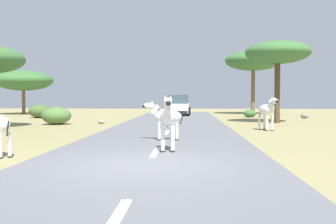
{
  "coord_description": "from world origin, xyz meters",
  "views": [
    {
      "loc": [
        1.01,
        -8.6,
        1.57
      ],
      "look_at": [
        -0.04,
        12.05,
        0.78
      ],
      "focal_mm": 41.14,
      "sensor_mm": 36.0,
      "label": 1
    }
  ],
  "objects_px": {
    "zebra_1": "(166,117)",
    "tree_0": "(278,53)",
    "tree_5": "(253,61)",
    "bush_1": "(56,116)",
    "tree_4": "(23,81)",
    "bush_2": "(40,111)",
    "car_0": "(178,106)",
    "zebra_3": "(267,110)",
    "rock_2": "(101,122)",
    "rock_0": "(305,116)",
    "bush_0": "(250,113)",
    "zebra_0": "(168,118)"
  },
  "relations": [
    {
      "from": "tree_5",
      "to": "bush_2",
      "type": "distance_m",
      "value": 19.36
    },
    {
      "from": "bush_0",
      "to": "rock_2",
      "type": "height_order",
      "value": "bush_0"
    },
    {
      "from": "zebra_3",
      "to": "tree_0",
      "type": "xyz_separation_m",
      "value": [
        1.74,
        5.49,
        3.31
      ]
    },
    {
      "from": "tree_0",
      "to": "rock_2",
      "type": "distance_m",
      "value": 11.46
    },
    {
      "from": "car_0",
      "to": "bush_1",
      "type": "bearing_deg",
      "value": 60.37
    },
    {
      "from": "zebra_3",
      "to": "bush_2",
      "type": "relative_size",
      "value": 0.95
    },
    {
      "from": "zebra_0",
      "to": "car_0",
      "type": "bearing_deg",
      "value": -93.43
    },
    {
      "from": "car_0",
      "to": "bush_2",
      "type": "distance_m",
      "value": 11.37
    },
    {
      "from": "tree_4",
      "to": "bush_0",
      "type": "distance_m",
      "value": 20.94
    },
    {
      "from": "tree_0",
      "to": "tree_5",
      "type": "height_order",
      "value": "tree_5"
    },
    {
      "from": "tree_4",
      "to": "bush_2",
      "type": "distance_m",
      "value": 7.96
    },
    {
      "from": "zebra_3",
      "to": "rock_2",
      "type": "xyz_separation_m",
      "value": [
        -8.87,
        4.21,
        -0.82
      ]
    },
    {
      "from": "tree_4",
      "to": "rock_2",
      "type": "xyz_separation_m",
      "value": [
        10.19,
        -12.64,
        -3.01
      ]
    },
    {
      "from": "bush_2",
      "to": "rock_2",
      "type": "bearing_deg",
      "value": -45.68
    },
    {
      "from": "zebra_1",
      "to": "zebra_3",
      "type": "bearing_deg",
      "value": -41.51
    },
    {
      "from": "zebra_1",
      "to": "tree_0",
      "type": "height_order",
      "value": "tree_0"
    },
    {
      "from": "zebra_0",
      "to": "zebra_1",
      "type": "height_order",
      "value": "zebra_0"
    },
    {
      "from": "zebra_3",
      "to": "bush_0",
      "type": "distance_m",
      "value": 12.42
    },
    {
      "from": "zebra_3",
      "to": "zebra_0",
      "type": "bearing_deg",
      "value": 41.79
    },
    {
      "from": "tree_0",
      "to": "rock_0",
      "type": "bearing_deg",
      "value": 58.7
    },
    {
      "from": "bush_0",
      "to": "bush_1",
      "type": "bearing_deg",
      "value": -144.9
    },
    {
      "from": "bush_2",
      "to": "bush_1",
      "type": "bearing_deg",
      "value": -62.13
    },
    {
      "from": "car_0",
      "to": "tree_4",
      "type": "relative_size",
      "value": 0.81
    },
    {
      "from": "rock_2",
      "to": "car_0",
      "type": "bearing_deg",
      "value": 67.76
    },
    {
      "from": "zebra_3",
      "to": "rock_2",
      "type": "distance_m",
      "value": 9.86
    },
    {
      "from": "bush_1",
      "to": "car_0",
      "type": "bearing_deg",
      "value": 58.9
    },
    {
      "from": "bush_2",
      "to": "tree_0",
      "type": "bearing_deg",
      "value": -16.7
    },
    {
      "from": "tree_5",
      "to": "rock_2",
      "type": "xyz_separation_m",
      "value": [
        -11.22,
        -13.61,
        -4.82
      ]
    },
    {
      "from": "bush_1",
      "to": "rock_2",
      "type": "height_order",
      "value": "bush_1"
    },
    {
      "from": "rock_2",
      "to": "zebra_3",
      "type": "bearing_deg",
      "value": -25.4
    },
    {
      "from": "bush_0",
      "to": "rock_2",
      "type": "xyz_separation_m",
      "value": [
        -10.06,
        -8.13,
        -0.16
      ]
    },
    {
      "from": "rock_0",
      "to": "rock_2",
      "type": "distance_m",
      "value": 15.43
    },
    {
      "from": "rock_0",
      "to": "zebra_3",
      "type": "bearing_deg",
      "value": -114.75
    },
    {
      "from": "zebra_3",
      "to": "tree_0",
      "type": "bearing_deg",
      "value": -125.86
    },
    {
      "from": "tree_5",
      "to": "rock_0",
      "type": "bearing_deg",
      "value": -68.82
    },
    {
      "from": "tree_5",
      "to": "bush_1",
      "type": "height_order",
      "value": "tree_5"
    },
    {
      "from": "zebra_1",
      "to": "rock_0",
      "type": "bearing_deg",
      "value": -29.27
    },
    {
      "from": "bush_0",
      "to": "bush_2",
      "type": "bearing_deg",
      "value": -173.57
    },
    {
      "from": "zebra_1",
      "to": "rock_2",
      "type": "distance_m",
      "value": 9.98
    },
    {
      "from": "tree_5",
      "to": "bush_2",
      "type": "bearing_deg",
      "value": -157.2
    },
    {
      "from": "tree_4",
      "to": "zebra_0",
      "type": "bearing_deg",
      "value": -58.78
    },
    {
      "from": "zebra_3",
      "to": "tree_5",
      "type": "relative_size",
      "value": 0.28
    },
    {
      "from": "bush_0",
      "to": "rock_2",
      "type": "relative_size",
      "value": 2.37
    },
    {
      "from": "bush_2",
      "to": "zebra_3",
      "type": "bearing_deg",
      "value": -34.98
    },
    {
      "from": "rock_2",
      "to": "rock_0",
      "type": "bearing_deg",
      "value": 25.7
    },
    {
      "from": "car_0",
      "to": "bush_1",
      "type": "relative_size",
      "value": 2.58
    },
    {
      "from": "bush_1",
      "to": "zebra_3",
      "type": "bearing_deg",
      "value": -17.34
    },
    {
      "from": "zebra_0",
      "to": "zebra_1",
      "type": "bearing_deg",
      "value": -89.77
    },
    {
      "from": "zebra_3",
      "to": "rock_0",
      "type": "height_order",
      "value": "zebra_3"
    },
    {
      "from": "tree_4",
      "to": "bush_2",
      "type": "relative_size",
      "value": 3.12
    }
  ]
}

